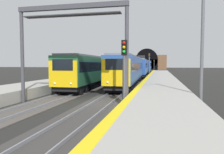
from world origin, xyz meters
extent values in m
plane|color=black|center=(0.00, 0.00, 0.00)|extent=(320.00, 320.00, 0.00)
cube|color=#9E9B93|center=(0.00, -4.44, 0.47)|extent=(112.00, 4.58, 0.95)
cube|color=#9E9B93|center=(0.00, 9.02, 0.47)|extent=(112.00, 4.58, 0.95)
cube|color=yellow|center=(0.00, -2.40, 0.95)|extent=(112.00, 0.50, 0.01)
cube|color=#383533|center=(0.00, 0.00, 0.03)|extent=(160.00, 3.09, 0.06)
cube|color=gray|center=(0.00, 0.72, 0.14)|extent=(160.00, 0.07, 0.15)
cube|color=gray|center=(0.00, -0.72, 0.14)|extent=(160.00, 0.07, 0.15)
cube|color=#4C4742|center=(0.00, 4.58, 0.03)|extent=(160.00, 3.10, 0.06)
cube|color=gray|center=(0.00, 5.30, 0.14)|extent=(160.00, 0.07, 0.15)
cube|color=gray|center=(0.00, 3.86, 0.14)|extent=(160.00, 0.07, 0.15)
cube|color=#264C99|center=(14.26, 0.00, 2.47)|extent=(20.54, 3.38, 2.95)
cube|color=black|center=(14.26, 0.00, 2.76)|extent=(19.72, 3.39, 0.91)
cube|color=slate|center=(14.26, 0.00, 4.04)|extent=(19.91, 2.94, 0.20)
cube|color=black|center=(14.26, 0.00, 0.81)|extent=(20.12, 3.03, 0.52)
cylinder|color=black|center=(5.40, -0.23, 0.47)|extent=(1.01, 2.65, 0.95)
cylinder|color=black|center=(7.20, -0.18, 0.47)|extent=(1.01, 2.65, 0.95)
cylinder|color=black|center=(21.32, 0.18, 0.47)|extent=(1.01, 2.65, 0.95)
cylinder|color=black|center=(23.12, 0.23, 0.47)|extent=(1.01, 2.65, 0.95)
cube|color=#E5B20F|center=(3.99, -0.27, 2.29)|extent=(0.19, 2.74, 2.59)
cube|color=black|center=(3.94, -0.27, 3.06)|extent=(0.09, 2.00, 1.06)
sphere|color=#F2EACC|center=(3.95, -1.05, 1.35)|extent=(0.20, 0.20, 0.20)
sphere|color=#F2EACC|center=(3.91, 0.52, 1.35)|extent=(0.20, 0.20, 0.20)
cube|color=#264C99|center=(35.29, 0.00, 2.47)|extent=(20.54, 3.38, 2.95)
cube|color=black|center=(35.29, 0.00, 2.82)|extent=(19.72, 3.39, 1.01)
cube|color=slate|center=(35.29, 0.00, 4.04)|extent=(19.91, 2.94, 0.20)
cube|color=black|center=(35.29, 0.00, 0.81)|extent=(20.12, 3.03, 0.52)
cylinder|color=black|center=(26.55, -0.23, 0.47)|extent=(1.01, 2.65, 0.95)
cylinder|color=black|center=(28.35, -0.18, 0.47)|extent=(1.01, 2.65, 0.95)
cylinder|color=black|center=(42.23, 0.18, 0.47)|extent=(1.01, 2.65, 0.95)
cylinder|color=black|center=(44.03, 0.23, 0.47)|extent=(1.01, 2.65, 0.95)
cube|color=#264C99|center=(56.31, 0.00, 2.47)|extent=(20.54, 3.38, 2.95)
cube|color=black|center=(56.31, 0.00, 2.89)|extent=(19.72, 3.39, 1.03)
cube|color=slate|center=(56.31, 0.00, 4.04)|extent=(19.91, 2.94, 0.20)
cube|color=black|center=(56.31, 0.00, 0.81)|extent=(20.12, 3.03, 0.52)
cylinder|color=black|center=(47.27, -0.23, 0.47)|extent=(1.01, 2.65, 0.95)
cylinder|color=black|center=(49.07, -0.19, 0.47)|extent=(1.01, 2.65, 0.95)
cylinder|color=black|center=(63.56, 0.19, 0.47)|extent=(1.01, 2.65, 0.95)
cylinder|color=black|center=(65.36, 0.23, 0.47)|extent=(1.01, 2.65, 0.95)
cube|color=black|center=(35.29, 0.00, 4.59)|extent=(1.34, 1.75, 0.90)
cube|color=#235638|center=(11.72, 4.58, 2.42)|extent=(18.54, 3.29, 2.93)
cube|color=black|center=(11.72, 4.58, 2.79)|extent=(17.80, 3.30, 1.02)
cube|color=slate|center=(11.72, 4.58, 3.99)|extent=(17.97, 2.85, 0.20)
cube|color=black|center=(11.72, 4.58, 0.78)|extent=(18.16, 2.94, 0.50)
cylinder|color=black|center=(3.97, 4.40, 0.45)|extent=(0.97, 2.67, 0.91)
cylinder|color=black|center=(5.77, 4.44, 0.45)|extent=(0.97, 2.67, 0.91)
cylinder|color=black|center=(17.67, 4.71, 0.45)|extent=(0.97, 2.67, 0.91)
cylinder|color=black|center=(19.47, 4.75, 0.45)|extent=(0.97, 2.67, 0.91)
cube|color=#E5B20F|center=(2.45, 4.37, 2.18)|extent=(0.18, 2.76, 2.44)
cube|color=black|center=(2.40, 4.37, 3.01)|extent=(0.09, 2.01, 1.06)
sphere|color=#F2EACC|center=(2.40, 3.58, 1.31)|extent=(0.20, 0.20, 0.20)
sphere|color=#F2EACC|center=(2.37, 5.16, 1.31)|extent=(0.20, 0.20, 0.20)
cube|color=#235638|center=(30.94, 4.58, 2.42)|extent=(18.54, 3.29, 2.93)
cube|color=black|center=(30.94, 4.58, 2.95)|extent=(17.80, 3.30, 1.04)
cube|color=slate|center=(30.94, 4.58, 3.99)|extent=(17.97, 2.85, 0.20)
cube|color=black|center=(30.94, 4.58, 0.78)|extent=(18.16, 2.94, 0.50)
cylinder|color=black|center=(23.18, 4.40, 0.45)|extent=(0.97, 2.67, 0.91)
cylinder|color=black|center=(24.98, 4.44, 0.45)|extent=(0.97, 2.67, 0.91)
cylinder|color=black|center=(36.91, 4.71, 0.45)|extent=(0.97, 2.67, 0.91)
cylinder|color=black|center=(38.70, 4.75, 0.45)|extent=(0.97, 2.67, 0.91)
cube|color=black|center=(30.94, 4.58, 4.54)|extent=(1.34, 1.75, 0.90)
cylinder|color=#4C4C54|center=(-1.09, -1.89, 1.85)|extent=(0.16, 0.16, 3.69)
cube|color=black|center=(-1.09, -1.89, 4.22)|extent=(0.20, 0.38, 1.05)
cube|color=#4C4C54|center=(-0.95, -1.89, 1.85)|extent=(0.04, 0.28, 3.32)
sphere|color=red|center=(-1.22, -1.89, 4.54)|extent=(0.20, 0.20, 0.20)
sphere|color=yellow|center=(-1.22, -1.89, 4.24)|extent=(0.20, 0.20, 0.20)
sphere|color=green|center=(-1.22, -1.89, 3.94)|extent=(0.20, 0.20, 0.20)
cylinder|color=#4C4C54|center=(34.97, -1.89, 2.42)|extent=(0.16, 0.16, 4.84)
cube|color=black|center=(34.97, -1.89, 5.22)|extent=(0.20, 0.38, 0.75)
cube|color=#4C4C54|center=(35.11, -1.89, 2.42)|extent=(0.04, 0.28, 4.36)
sphere|color=red|center=(34.84, -1.89, 5.39)|extent=(0.20, 0.20, 0.20)
sphere|color=yellow|center=(34.84, -1.89, 5.09)|extent=(0.20, 0.20, 0.20)
cylinder|color=#38383D|center=(78.88, -1.89, 1.90)|extent=(0.16, 0.16, 3.81)
cube|color=black|center=(78.88, -1.89, 4.33)|extent=(0.20, 0.38, 1.05)
cube|color=#38383D|center=(79.02, -1.89, 1.90)|extent=(0.04, 0.28, 3.43)
sphere|color=red|center=(78.75, -1.89, 4.66)|extent=(0.20, 0.20, 0.20)
sphere|color=yellow|center=(78.75, -1.89, 4.36)|extent=(0.20, 0.20, 0.20)
sphere|color=green|center=(78.75, -1.89, 4.06)|extent=(0.20, 0.20, 0.20)
cylinder|color=#3F3F47|center=(-0.38, 6.53, 3.61)|extent=(0.28, 0.28, 7.22)
cylinder|color=#3F3F47|center=(-0.38, -1.95, 3.61)|extent=(0.28, 0.28, 7.22)
cube|color=#3F3F47|center=(-0.38, 2.29, 7.40)|extent=(0.36, 8.77, 0.35)
cube|color=#2D2D33|center=(-0.38, 2.29, 6.77)|extent=(0.70, 7.64, 0.08)
cube|color=brown|center=(98.03, 2.29, 3.80)|extent=(2.58, 20.05, 7.60)
cube|color=black|center=(96.69, 2.29, 2.66)|extent=(0.12, 11.23, 5.32)
cylinder|color=black|center=(96.69, 2.29, 5.32)|extent=(0.12, 11.23, 11.23)
cylinder|color=#595B60|center=(0.19, -7.14, 4.12)|extent=(0.22, 0.22, 8.24)
camera|label=1|loc=(-15.77, -4.28, 3.12)|focal=34.50mm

